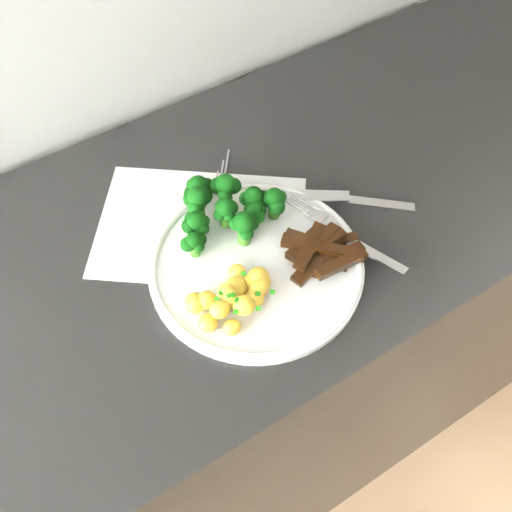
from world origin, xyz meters
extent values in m
cube|color=black|center=(-0.09, 1.69, 0.44)|extent=(2.34, 0.58, 0.88)
cube|color=#322D2B|center=(-0.09, 1.41, 0.42)|extent=(2.34, 0.02, 0.84)
cube|color=white|center=(-0.13, 1.71, 0.88)|extent=(0.38, 0.36, 0.00)
cube|color=slate|center=(-0.06, 1.77, 0.88)|extent=(0.09, 0.12, 0.00)
cube|color=slate|center=(-0.07, 1.75, 0.88)|extent=(0.09, 0.11, 0.00)
cube|color=slate|center=(-0.09, 1.74, 0.88)|extent=(0.09, 0.11, 0.00)
cube|color=slate|center=(-0.11, 1.73, 0.88)|extent=(0.08, 0.11, 0.00)
cube|color=slate|center=(-0.13, 1.71, 0.88)|extent=(0.08, 0.10, 0.00)
cube|color=slate|center=(-0.15, 1.70, 0.88)|extent=(0.08, 0.10, 0.00)
cube|color=slate|center=(-0.17, 1.68, 0.88)|extent=(0.07, 0.09, 0.00)
cube|color=slate|center=(-0.18, 1.67, 0.88)|extent=(0.07, 0.09, 0.00)
cylinder|color=white|center=(-0.10, 1.60, 0.88)|extent=(0.31, 0.31, 0.01)
torus|color=white|center=(-0.10, 1.60, 0.89)|extent=(0.31, 0.31, 0.01)
cylinder|color=#2C5F16|center=(-0.10, 1.68, 0.91)|extent=(0.02, 0.02, 0.02)
sphere|color=black|center=(-0.09, 1.68, 0.93)|extent=(0.02, 0.02, 0.02)
sphere|color=black|center=(-0.10, 1.69, 0.93)|extent=(0.02, 0.02, 0.02)
sphere|color=black|center=(-0.11, 1.68, 0.93)|extent=(0.02, 0.02, 0.02)
sphere|color=black|center=(-0.10, 1.67, 0.93)|extent=(0.02, 0.02, 0.02)
sphere|color=black|center=(-0.10, 1.68, 0.94)|extent=(0.03, 0.03, 0.03)
cylinder|color=#2C5F16|center=(-0.06, 1.68, 0.90)|extent=(0.02, 0.02, 0.02)
sphere|color=black|center=(-0.04, 1.68, 0.92)|extent=(0.02, 0.02, 0.02)
sphere|color=black|center=(-0.06, 1.69, 0.92)|extent=(0.02, 0.02, 0.02)
sphere|color=black|center=(-0.06, 1.67, 0.92)|extent=(0.02, 0.02, 0.02)
sphere|color=black|center=(-0.06, 1.68, 0.93)|extent=(0.03, 0.03, 0.03)
cylinder|color=#2C5F16|center=(-0.15, 1.69, 0.90)|extent=(0.02, 0.02, 0.02)
sphere|color=black|center=(-0.14, 1.69, 0.92)|extent=(0.02, 0.02, 0.02)
sphere|color=black|center=(-0.15, 1.70, 0.92)|extent=(0.02, 0.02, 0.02)
sphere|color=black|center=(-0.16, 1.69, 0.92)|extent=(0.02, 0.02, 0.02)
sphere|color=black|center=(-0.14, 1.68, 0.92)|extent=(0.02, 0.02, 0.02)
sphere|color=black|center=(-0.15, 1.69, 0.93)|extent=(0.03, 0.03, 0.03)
cylinder|color=#2C5F16|center=(-0.08, 1.71, 0.91)|extent=(0.02, 0.02, 0.03)
sphere|color=black|center=(-0.07, 1.71, 0.93)|extent=(0.02, 0.02, 0.02)
sphere|color=black|center=(-0.09, 1.72, 0.93)|extent=(0.03, 0.03, 0.03)
sphere|color=black|center=(-0.09, 1.70, 0.93)|extent=(0.02, 0.02, 0.02)
sphere|color=black|center=(-0.08, 1.71, 0.94)|extent=(0.03, 0.03, 0.03)
cylinder|color=#2C5F16|center=(-0.13, 1.72, 0.91)|extent=(0.02, 0.02, 0.03)
sphere|color=black|center=(-0.12, 1.72, 0.93)|extent=(0.03, 0.03, 0.03)
sphere|color=black|center=(-0.14, 1.72, 0.93)|extent=(0.02, 0.02, 0.02)
sphere|color=black|center=(-0.14, 1.71, 0.93)|extent=(0.02, 0.02, 0.02)
sphere|color=black|center=(-0.13, 1.72, 0.94)|extent=(0.03, 0.03, 0.03)
cylinder|color=#2C5F16|center=(-0.03, 1.66, 0.90)|extent=(0.02, 0.02, 0.02)
sphere|color=black|center=(-0.02, 1.66, 0.92)|extent=(0.02, 0.02, 0.02)
sphere|color=black|center=(-0.04, 1.67, 0.92)|extent=(0.02, 0.02, 0.02)
sphere|color=black|center=(-0.03, 1.65, 0.92)|extent=(0.03, 0.03, 0.03)
sphere|color=black|center=(-0.03, 1.66, 0.93)|extent=(0.03, 0.03, 0.03)
cylinder|color=#2C5F16|center=(-0.17, 1.66, 0.90)|extent=(0.01, 0.01, 0.02)
sphere|color=black|center=(-0.16, 1.66, 0.92)|extent=(0.02, 0.02, 0.02)
sphere|color=black|center=(-0.17, 1.67, 0.91)|extent=(0.01, 0.01, 0.01)
sphere|color=black|center=(-0.17, 1.67, 0.92)|extent=(0.02, 0.02, 0.02)
sphere|color=black|center=(-0.16, 1.65, 0.91)|extent=(0.02, 0.02, 0.02)
sphere|color=black|center=(-0.17, 1.66, 0.92)|extent=(0.02, 0.02, 0.02)
cylinder|color=#2C5F16|center=(-0.09, 1.64, 0.90)|extent=(0.02, 0.02, 0.03)
sphere|color=black|center=(-0.08, 1.64, 0.92)|extent=(0.02, 0.02, 0.02)
sphere|color=black|center=(-0.10, 1.66, 0.92)|extent=(0.02, 0.02, 0.02)
sphere|color=black|center=(-0.10, 1.63, 0.92)|extent=(0.02, 0.02, 0.02)
sphere|color=black|center=(-0.09, 1.64, 0.93)|extent=(0.03, 0.03, 0.03)
cylinder|color=#2C5F16|center=(-0.06, 1.66, 0.90)|extent=(0.01, 0.01, 0.02)
sphere|color=black|center=(-0.06, 1.66, 0.92)|extent=(0.02, 0.02, 0.02)
sphere|color=black|center=(-0.07, 1.67, 0.91)|extent=(0.02, 0.02, 0.02)
sphere|color=black|center=(-0.07, 1.67, 0.91)|extent=(0.02, 0.02, 0.02)
sphere|color=black|center=(-0.06, 1.65, 0.92)|extent=(0.02, 0.02, 0.02)
sphere|color=black|center=(-0.06, 1.66, 0.92)|extent=(0.02, 0.02, 0.02)
cylinder|color=#2C5F16|center=(-0.11, 1.74, 0.90)|extent=(0.02, 0.02, 0.03)
sphere|color=black|center=(-0.10, 1.74, 0.92)|extent=(0.03, 0.03, 0.03)
sphere|color=black|center=(-0.12, 1.75, 0.92)|extent=(0.02, 0.02, 0.02)
sphere|color=black|center=(-0.13, 1.74, 0.92)|extent=(0.02, 0.02, 0.02)
sphere|color=black|center=(-0.12, 1.73, 0.92)|extent=(0.03, 0.03, 0.03)
sphere|color=black|center=(-0.11, 1.74, 0.93)|extent=(0.03, 0.03, 0.03)
ellipsoid|color=#F4C54A|center=(-0.17, 1.56, 0.90)|extent=(0.03, 0.03, 0.02)
ellipsoid|color=#F4C54A|center=(-0.19, 1.53, 0.90)|extent=(0.02, 0.02, 0.02)
ellipsoid|color=#F4C54A|center=(-0.14, 1.55, 0.90)|extent=(0.03, 0.03, 0.02)
ellipsoid|color=#F4C54A|center=(-0.16, 1.57, 0.90)|extent=(0.03, 0.03, 0.02)
ellipsoid|color=#F4C54A|center=(-0.21, 1.55, 0.90)|extent=(0.03, 0.03, 0.02)
ellipsoid|color=#F4C54A|center=(-0.19, 1.58, 0.90)|extent=(0.03, 0.03, 0.03)
ellipsoid|color=#F4C54A|center=(-0.21, 1.58, 0.90)|extent=(0.03, 0.03, 0.02)
ellipsoid|color=#F4C54A|center=(-0.14, 1.60, 0.90)|extent=(0.03, 0.03, 0.02)
ellipsoid|color=#F4C54A|center=(-0.15, 1.58, 0.90)|extent=(0.03, 0.03, 0.03)
ellipsoid|color=#F4C54A|center=(-0.17, 1.57, 0.91)|extent=(0.02, 0.02, 0.02)
ellipsoid|color=#F4C54A|center=(-0.13, 1.57, 0.90)|extent=(0.03, 0.03, 0.02)
ellipsoid|color=#F4C54A|center=(-0.13, 1.56, 0.90)|extent=(0.03, 0.03, 0.03)
ellipsoid|color=#F4C54A|center=(-0.12, 1.56, 0.90)|extent=(0.03, 0.03, 0.03)
ellipsoid|color=#F4C54A|center=(-0.16, 1.54, 0.92)|extent=(0.03, 0.03, 0.03)
ellipsoid|color=#F4C54A|center=(-0.19, 1.55, 0.91)|extent=(0.03, 0.03, 0.02)
ellipsoid|color=#F4C54A|center=(-0.21, 1.59, 0.90)|extent=(0.03, 0.02, 0.02)
ellipsoid|color=#F4C54A|center=(-0.17, 1.56, 0.91)|extent=(0.02, 0.02, 0.02)
ellipsoid|color=#F4C54A|center=(-0.12, 1.57, 0.90)|extent=(0.03, 0.03, 0.03)
cube|color=#19670E|center=(-0.15, 1.52, 0.92)|extent=(0.01, 0.01, 0.00)
cube|color=#19670E|center=(-0.17, 1.56, 0.93)|extent=(0.01, 0.01, 0.00)
cube|color=#19670E|center=(-0.16, 1.53, 0.92)|extent=(0.01, 0.01, 0.00)
cube|color=#19670E|center=(-0.19, 1.56, 0.92)|extent=(0.01, 0.01, 0.00)
cube|color=#19670E|center=(-0.12, 1.53, 0.92)|extent=(0.01, 0.01, 0.00)
cube|color=#19670E|center=(-0.14, 1.54, 0.92)|extent=(0.01, 0.01, 0.00)
cube|color=#19670E|center=(-0.19, 1.56, 0.92)|extent=(0.01, 0.01, 0.00)
cube|color=#19670E|center=(-0.17, 1.54, 0.93)|extent=(0.01, 0.01, 0.00)
cube|color=#19670E|center=(-0.16, 1.54, 0.92)|extent=(0.01, 0.01, 0.00)
cube|color=#19670E|center=(-0.16, 1.53, 0.92)|extent=(0.01, 0.01, 0.00)
cube|color=#19670E|center=(-0.17, 1.55, 0.93)|extent=(0.01, 0.01, 0.00)
cube|color=#19670E|center=(-0.18, 1.53, 0.92)|extent=(0.01, 0.01, 0.00)
cube|color=#19670E|center=(-0.18, 1.57, 0.92)|extent=(0.01, 0.01, 0.00)
cube|color=#19670E|center=(-0.14, 1.57, 0.93)|extent=(0.01, 0.01, 0.00)
cube|color=black|center=(-0.02, 1.56, 0.89)|extent=(0.06, 0.05, 0.02)
cube|color=black|center=(0.01, 1.57, 0.89)|extent=(0.08, 0.03, 0.02)
cube|color=black|center=(-0.02, 1.59, 0.89)|extent=(0.08, 0.04, 0.02)
cube|color=black|center=(-0.04, 1.55, 0.89)|extent=(0.08, 0.04, 0.02)
cube|color=black|center=(-0.02, 1.59, 0.89)|extent=(0.06, 0.07, 0.01)
cube|color=black|center=(-0.02, 1.55, 0.89)|extent=(0.06, 0.07, 0.02)
cube|color=black|center=(0.01, 1.54, 0.89)|extent=(0.06, 0.02, 0.01)
cube|color=black|center=(-0.02, 1.57, 0.89)|extent=(0.05, 0.08, 0.02)
cube|color=black|center=(-0.01, 1.57, 0.90)|extent=(0.06, 0.08, 0.01)
cube|color=black|center=(0.00, 1.57, 0.90)|extent=(0.06, 0.02, 0.01)
cube|color=black|center=(-0.01, 1.58, 0.90)|extent=(0.07, 0.04, 0.01)
cube|color=black|center=(-0.01, 1.53, 0.90)|extent=(0.08, 0.02, 0.02)
cube|color=black|center=(-0.03, 1.59, 0.90)|extent=(0.06, 0.06, 0.02)
cube|color=black|center=(-0.03, 1.58, 0.91)|extent=(0.08, 0.06, 0.02)
cube|color=black|center=(0.00, 1.55, 0.90)|extent=(0.07, 0.06, 0.02)
cube|color=silver|center=(0.04, 1.54, 0.89)|extent=(0.05, 0.14, 0.02)
cube|color=silver|center=(0.02, 1.62, 0.90)|extent=(0.03, 0.03, 0.01)
cylinder|color=silver|center=(0.02, 1.65, 0.90)|extent=(0.02, 0.05, 0.00)
cylinder|color=silver|center=(0.01, 1.65, 0.90)|extent=(0.02, 0.05, 0.00)
cylinder|color=silver|center=(0.01, 1.65, 0.90)|extent=(0.02, 0.05, 0.00)
cylinder|color=silver|center=(0.00, 1.65, 0.90)|extent=(0.02, 0.05, 0.00)
cube|color=silver|center=(0.03, 1.67, 0.89)|extent=(0.12, 0.10, 0.01)
cube|color=silver|center=(0.12, 1.60, 0.88)|extent=(0.10, 0.08, 0.02)
camera|label=1|loc=(-0.37, 1.18, 1.61)|focal=43.33mm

